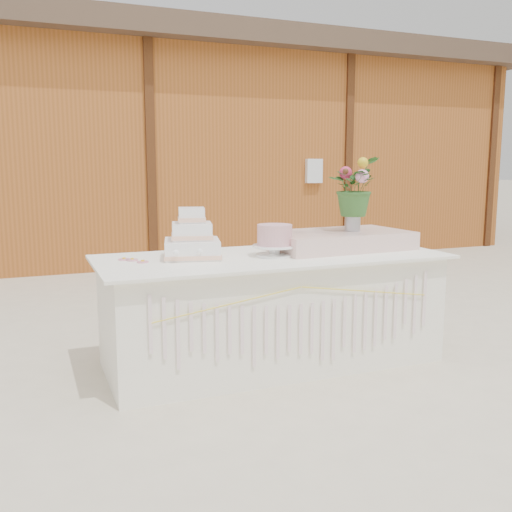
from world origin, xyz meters
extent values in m
plane|color=beige|center=(0.00, 0.00, 0.00)|extent=(80.00, 80.00, 0.00)
cube|color=#96501F|center=(0.00, 6.00, 1.50)|extent=(12.00, 4.00, 3.00)
cube|color=#453426|center=(0.00, 6.00, 3.15)|extent=(12.60, 4.60, 0.30)
cube|color=white|center=(0.00, 0.00, 0.38)|extent=(2.28, 0.88, 0.75)
cube|color=white|center=(0.00, 0.00, 0.76)|extent=(2.40, 1.00, 0.02)
cube|color=white|center=(-0.54, 0.10, 0.83)|extent=(0.44, 0.44, 0.12)
cube|color=#FFC1A1|center=(-0.54, 0.10, 0.79)|extent=(0.45, 0.45, 0.03)
cube|color=white|center=(-0.54, 0.10, 0.95)|extent=(0.31, 0.31, 0.11)
cube|color=#FFC1A1|center=(-0.54, 0.10, 0.92)|extent=(0.33, 0.33, 0.03)
cube|color=white|center=(-0.54, 0.10, 1.06)|extent=(0.20, 0.20, 0.10)
cube|color=#FFC1A1|center=(-0.54, 0.10, 1.03)|extent=(0.22, 0.22, 0.03)
cylinder|color=white|center=(0.00, -0.05, 0.78)|extent=(0.26, 0.26, 0.02)
cylinder|color=white|center=(0.00, -0.05, 0.81)|extent=(0.08, 0.08, 0.05)
cylinder|color=white|center=(0.00, -0.05, 0.84)|extent=(0.30, 0.30, 0.01)
cylinder|color=#C38D93|center=(0.00, -0.05, 0.92)|extent=(0.24, 0.24, 0.14)
cube|color=beige|center=(0.58, 0.10, 0.84)|extent=(1.06, 0.65, 0.13)
cylinder|color=#ACACB0|center=(0.69, 0.09, 0.98)|extent=(0.12, 0.12, 0.16)
imported|color=#2E5B24|center=(0.69, 0.09, 1.28)|extent=(0.52, 0.52, 0.44)
camera|label=1|loc=(-1.57, -3.57, 1.39)|focal=40.00mm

